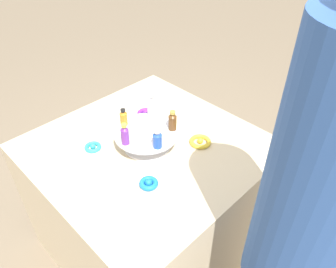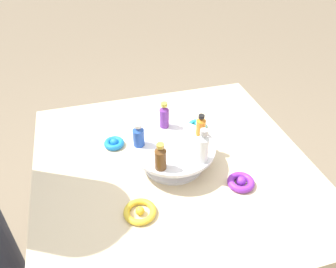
% 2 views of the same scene
% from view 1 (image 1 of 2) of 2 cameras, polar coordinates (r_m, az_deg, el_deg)
% --- Properties ---
extents(ground_plane, '(12.00, 12.00, 0.00)m').
position_cam_1_polar(ground_plane, '(2.13, -2.80, -17.95)').
color(ground_plane, '#756651').
extents(party_table, '(1.00, 1.00, 0.76)m').
position_cam_1_polar(party_table, '(1.83, -3.17, -11.25)').
color(party_table, beige).
rests_on(party_table, ground_plane).
extents(display_stand, '(0.30, 0.30, 0.09)m').
position_cam_1_polar(display_stand, '(1.52, -3.73, -0.58)').
color(display_stand, silver).
rests_on(display_stand, party_table).
extents(bottle_blue, '(0.04, 0.04, 0.09)m').
position_cam_1_polar(bottle_blue, '(1.39, -1.86, -0.93)').
color(bottle_blue, '#234CAD').
rests_on(bottle_blue, display_stand).
extents(bottle_brown, '(0.04, 0.04, 0.10)m').
position_cam_1_polar(bottle_brown, '(1.49, 0.79, 2.27)').
color(bottle_brown, brown).
rests_on(bottle_brown, display_stand).
extents(bottle_clear, '(0.04, 0.04, 0.13)m').
position_cam_1_polar(bottle_clear, '(1.56, -2.91, 4.80)').
color(bottle_clear, silver).
rests_on(bottle_clear, display_stand).
extents(bottle_orange, '(0.03, 0.03, 0.08)m').
position_cam_1_polar(bottle_orange, '(1.53, -7.74, 2.87)').
color(bottle_orange, orange).
rests_on(bottle_orange, display_stand).
extents(bottle_purple, '(0.04, 0.04, 0.10)m').
position_cam_1_polar(bottle_purple, '(1.41, -7.52, -0.11)').
color(bottle_purple, '#702D93').
rests_on(bottle_purple, display_stand).
extents(ribbon_bow_blue, '(0.08, 0.08, 0.03)m').
position_cam_1_polar(ribbon_bow_blue, '(1.36, -3.38, -8.56)').
color(ribbon_bow_blue, blue).
rests_on(ribbon_bow_blue, party_table).
extents(ribbon_bow_gold, '(0.10, 0.10, 0.03)m').
position_cam_1_polar(ribbon_bow_gold, '(1.57, 5.63, -1.31)').
color(ribbon_bow_gold, gold).
rests_on(ribbon_bow_gold, party_table).
extents(ribbon_bow_purple, '(0.09, 0.09, 0.03)m').
position_cam_1_polar(ribbon_bow_purple, '(1.75, -3.89, 3.60)').
color(ribbon_bow_purple, purple).
rests_on(ribbon_bow_purple, party_table).
extents(ribbon_bow_teal, '(0.08, 0.08, 0.03)m').
position_cam_1_polar(ribbon_bow_teal, '(1.57, -12.94, -2.22)').
color(ribbon_bow_teal, '#2DB7CC').
rests_on(ribbon_bow_teal, party_table).
extents(person_figure, '(0.30, 0.30, 1.76)m').
position_cam_1_polar(person_figure, '(1.12, 21.62, -17.81)').
color(person_figure, '#282D42').
rests_on(person_figure, ground_plane).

